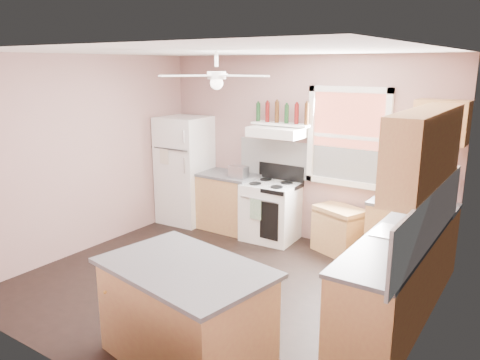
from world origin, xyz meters
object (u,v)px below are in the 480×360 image
Objects in this scene: toaster at (239,172)px; stove at (271,212)px; cart at (339,230)px; refrigerator at (185,170)px; island at (186,315)px.

toaster is 0.77m from stove.
refrigerator is at bearing -156.38° from cart.
toaster is (1.09, -0.03, 0.12)m from refrigerator.
cart is (1.05, 0.08, -0.10)m from stove.
refrigerator is 1.25× the size of island.
cart is at bearing 96.18° from island.
cart is (2.66, 0.13, -0.55)m from refrigerator.
toaster reaches higher than cart.
toaster is 1.71m from cart.
toaster reaches higher than stove.
stove is at bearing 13.83° from toaster.
island is (1.40, -2.89, -0.56)m from toaster.
refrigerator is 1.10m from toaster.
stove is at bearing 115.89° from island.
toaster is 0.33× the size of stove.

